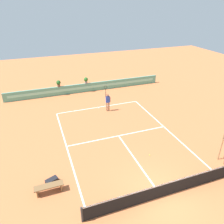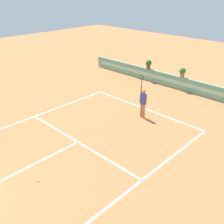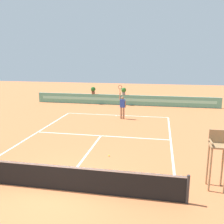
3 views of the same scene
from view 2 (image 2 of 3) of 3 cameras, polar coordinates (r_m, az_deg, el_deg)
ground_plane at (r=13.21m, az=-8.79°, el=-7.18°), size 60.00×60.00×0.00m
court_lines at (r=13.57m, az=-6.39°, el=-6.00°), size 8.32×11.94×0.01m
back_wall_barrier at (r=20.23m, az=15.04°, el=5.95°), size 18.00×0.21×1.00m
tennis_player at (r=15.34m, az=6.79°, el=2.37°), size 0.62×0.26×2.58m
tennis_ball_near_baseline at (r=11.33m, az=-15.94°, el=-14.27°), size 0.07×0.07×0.07m
potted_plant_centre at (r=19.99m, az=15.13°, el=8.47°), size 0.48×0.48×0.72m
potted_plant_left at (r=21.56m, az=7.99°, el=10.39°), size 0.48×0.48×0.72m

